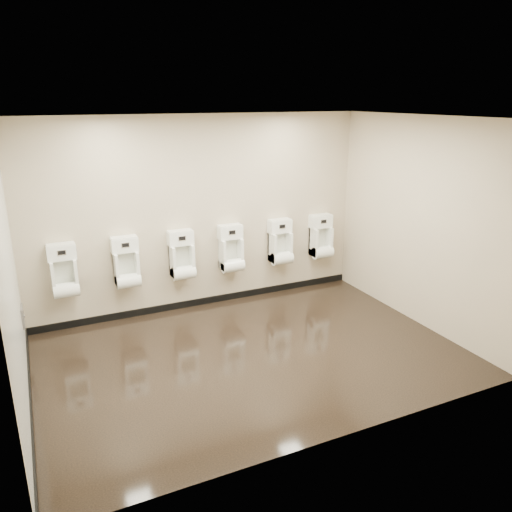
% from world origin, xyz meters
% --- Properties ---
extents(ground, '(5.00, 3.50, 0.00)m').
position_xyz_m(ground, '(0.00, 0.00, 0.00)').
color(ground, black).
rests_on(ground, ground).
extents(ceiling, '(5.00, 3.50, 0.00)m').
position_xyz_m(ceiling, '(0.00, 0.00, 2.80)').
color(ceiling, silver).
extents(back_wall, '(5.00, 0.02, 2.80)m').
position_xyz_m(back_wall, '(0.00, 1.75, 1.40)').
color(back_wall, '#BCAB8D').
rests_on(back_wall, ground).
extents(front_wall, '(5.00, 0.02, 2.80)m').
position_xyz_m(front_wall, '(0.00, -1.75, 1.40)').
color(front_wall, '#BCAB8D').
rests_on(front_wall, ground).
extents(left_wall, '(0.02, 3.50, 2.80)m').
position_xyz_m(left_wall, '(-2.50, 0.00, 1.40)').
color(left_wall, '#BCAB8D').
rests_on(left_wall, ground).
extents(right_wall, '(0.02, 3.50, 2.80)m').
position_xyz_m(right_wall, '(2.50, 0.00, 1.40)').
color(right_wall, '#BCAB8D').
rests_on(right_wall, ground).
extents(tile_overlay_left, '(0.01, 3.50, 2.80)m').
position_xyz_m(tile_overlay_left, '(-2.50, 0.00, 1.40)').
color(tile_overlay_left, white).
rests_on(tile_overlay_left, ground).
extents(skirting_back, '(5.00, 0.02, 0.10)m').
position_xyz_m(skirting_back, '(0.00, 1.74, 0.05)').
color(skirting_back, black).
rests_on(skirting_back, ground).
extents(skirting_left, '(0.02, 3.50, 0.10)m').
position_xyz_m(skirting_left, '(-2.49, 0.00, 0.05)').
color(skirting_left, black).
rests_on(skirting_left, ground).
extents(access_panel, '(0.04, 0.25, 0.25)m').
position_xyz_m(access_panel, '(-2.48, 1.20, 0.50)').
color(access_panel, '#9E9EA3').
rests_on(access_panel, left_wall).
extents(urinal_0, '(0.37, 0.28, 0.69)m').
position_xyz_m(urinal_0, '(-1.94, 1.63, 0.81)').
color(urinal_0, white).
rests_on(urinal_0, back_wall).
extents(urinal_1, '(0.37, 0.28, 0.69)m').
position_xyz_m(urinal_1, '(-1.14, 1.63, 0.81)').
color(urinal_1, white).
rests_on(urinal_1, back_wall).
extents(urinal_2, '(0.37, 0.28, 0.69)m').
position_xyz_m(urinal_2, '(-0.35, 1.63, 0.81)').
color(urinal_2, white).
rests_on(urinal_2, back_wall).
extents(urinal_3, '(0.37, 0.28, 0.69)m').
position_xyz_m(urinal_3, '(0.41, 1.63, 0.81)').
color(urinal_3, white).
rests_on(urinal_3, back_wall).
extents(urinal_4, '(0.37, 0.28, 0.69)m').
position_xyz_m(urinal_4, '(1.24, 1.63, 0.81)').
color(urinal_4, white).
rests_on(urinal_4, back_wall).
extents(urinal_5, '(0.37, 0.28, 0.69)m').
position_xyz_m(urinal_5, '(1.98, 1.63, 0.81)').
color(urinal_5, white).
rests_on(urinal_5, back_wall).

